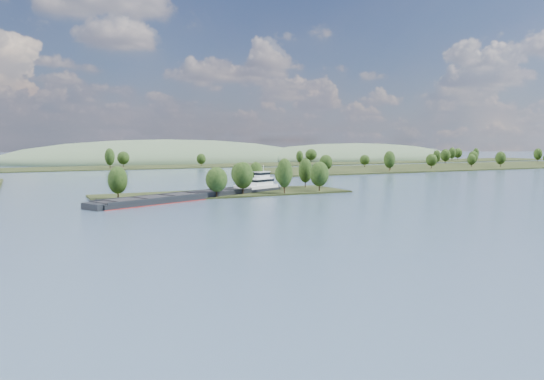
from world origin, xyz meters
TOP-DOWN VIEW (x-y plane):
  - ground at (0.00, 120.00)m, footprint 1800.00×1800.00m
  - tree_island at (6.71, 178.43)m, footprint 100.00×32.11m
  - right_bank at (231.14, 299.58)m, footprint 320.00×90.00m
  - back_shoreline at (8.49, 399.85)m, footprint 900.00×60.00m
  - hill_east at (260.00, 470.00)m, footprint 260.00×140.00m
  - hill_west at (60.00, 500.00)m, footprint 320.00×160.00m
  - cargo_barge at (-9.45, 172.12)m, footprint 81.45×43.77m

SIDE VIEW (x-z plane):
  - ground at x=0.00m, z-range 0.00..0.00m
  - hill_east at x=260.00m, z-range -18.00..18.00m
  - hill_west at x=60.00m, z-range -22.00..22.00m
  - back_shoreline at x=8.49m, z-range -7.27..8.84m
  - right_bank at x=231.14m, z-range -6.52..8.50m
  - cargo_barge at x=-9.45m, z-range -4.29..7.18m
  - tree_island at x=6.71m, z-range -3.23..11.59m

